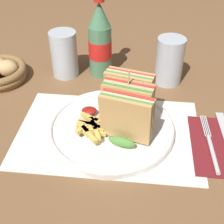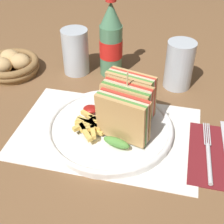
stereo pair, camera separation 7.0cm
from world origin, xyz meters
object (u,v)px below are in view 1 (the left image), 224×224
club_sandwich (128,106)px  glass_far (65,57)px  coke_bottle_near (100,42)px  glass_near (169,61)px  plate_main (111,128)px  fork (211,148)px

club_sandwich → glass_far: bearing=130.0°
coke_bottle_near → glass_near: size_ratio=1.80×
plate_main → club_sandwich: bearing=7.8°
fork → glass_far: glass_far is taller
glass_near → glass_far: size_ratio=1.00×
plate_main → glass_near: glass_near is taller
club_sandwich → glass_near: (0.10, 0.22, -0.01)m
club_sandwich → fork: club_sandwich is taller
coke_bottle_near → glass_far: (-0.10, -0.02, -0.04)m
glass_far → coke_bottle_near: bearing=9.1°
plate_main → coke_bottle_near: 0.27m
plate_main → coke_bottle_near: bearing=103.0°
glass_near → glass_far: bearing=178.4°
glass_near → coke_bottle_near: bearing=172.9°
coke_bottle_near → glass_far: bearing=-170.9°
club_sandwich → fork: bearing=-13.5°
coke_bottle_near → glass_near: bearing=-7.1°
club_sandwich → glass_near: size_ratio=1.33×
plate_main → glass_far: bearing=123.8°
club_sandwich → fork: (0.18, -0.04, -0.06)m
club_sandwich → glass_far: (-0.19, 0.23, -0.02)m
plate_main → fork: bearing=-10.1°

